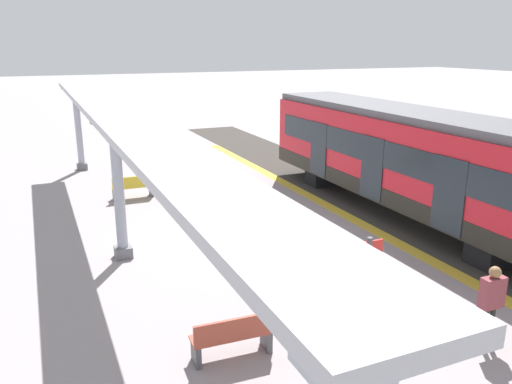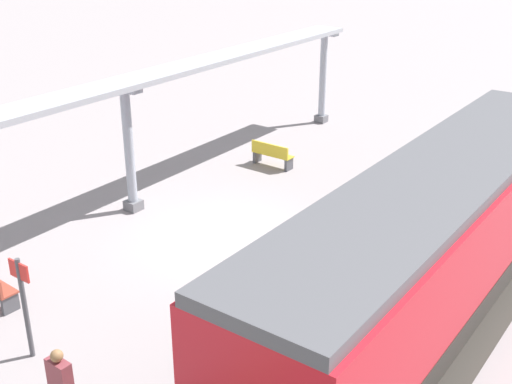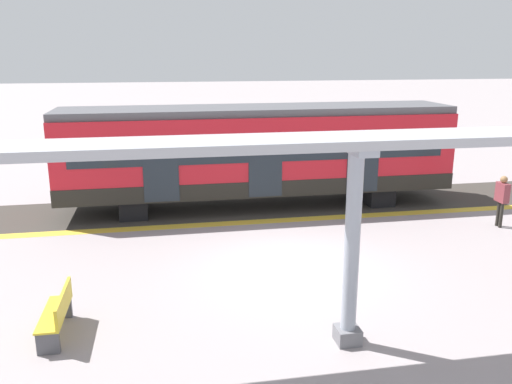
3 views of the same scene
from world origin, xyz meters
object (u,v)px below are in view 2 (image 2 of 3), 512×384
bench_near_end (272,154)px  passenger_waiting_near_edge (60,380)px  canopy_pillar_second (129,150)px  platform_info_sign (24,299)px  train_near_carriage (436,240)px  canopy_pillar_nearest (323,78)px

bench_near_end → passenger_waiting_near_edge: (-4.27, 12.29, 0.57)m
canopy_pillar_second → passenger_waiting_near_edge: size_ratio=2.31×
platform_info_sign → canopy_pillar_second: bearing=-60.8°
canopy_pillar_second → bench_near_end: 5.67m
train_near_carriage → platform_info_sign: train_near_carriage is taller
passenger_waiting_near_edge → bench_near_end: bearing=-70.9°
canopy_pillar_nearest → bench_near_end: 5.80m
train_near_carriage → canopy_pillar_nearest: 14.20m
canopy_pillar_nearest → train_near_carriage: bearing=130.3°
passenger_waiting_near_edge → canopy_pillar_nearest: bearing=-72.7°
bench_near_end → passenger_waiting_near_edge: 13.02m
train_near_carriage → platform_info_sign: size_ratio=6.05×
canopy_pillar_second → train_near_carriage: bearing=179.8°
canopy_pillar_nearest → passenger_waiting_near_edge: 18.63m
canopy_pillar_nearest → platform_info_sign: size_ratio=1.69×
train_near_carriage → bench_near_end: train_near_carriage is taller
train_near_carriage → canopy_pillar_second: canopy_pillar_second is taller
canopy_pillar_nearest → bench_near_end: canopy_pillar_nearest is taller
canopy_pillar_second → passenger_waiting_near_edge: bearing=128.5°
canopy_pillar_second → platform_info_sign: 6.98m
train_near_carriage → passenger_waiting_near_edge: size_ratio=8.23×
canopy_pillar_second → canopy_pillar_nearest: bearing=-90.0°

